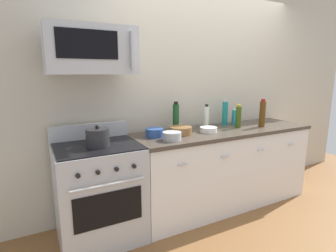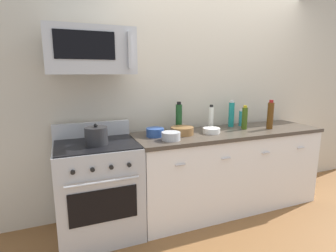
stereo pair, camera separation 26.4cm
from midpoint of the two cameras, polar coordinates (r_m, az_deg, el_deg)
name	(u,v)px [view 1 (the left image)]	position (r m, az deg, el deg)	size (l,w,h in m)	color
ground_plane	(222,203)	(3.41, 9.24, -16.03)	(6.34, 6.34, 0.00)	brown
back_wall	(205,90)	(3.38, 5.74, 7.70)	(5.28, 0.10, 2.70)	beige
counter_unit	(223,167)	(3.23, 9.51, -8.76)	(2.19, 0.66, 0.92)	white
range_oven	(99,192)	(2.67, -17.42, -13.40)	(0.76, 0.69, 1.07)	#B7BABF
microwave	(90,51)	(2.48, -19.42, 15.09)	(0.74, 0.44, 0.40)	#B7BABF
bottle_olive_oil	(238,117)	(3.21, 12.69, 1.94)	(0.06, 0.06, 0.28)	#385114
bottle_sparkling_teal	(225,113)	(3.32, 9.95, 2.72)	(0.07, 0.07, 0.32)	#197F7A
bottle_dish_soap	(234,117)	(3.41, 11.90, 1.90)	(0.06, 0.06, 0.20)	teal
bottle_wine_green	(176,117)	(2.96, -0.86, 1.91)	(0.07, 0.07, 0.33)	#19471E
bottle_vinegar_white	(206,117)	(3.13, 5.89, 1.97)	(0.06, 0.06, 0.28)	silver
bottle_wine_amber	(262,114)	(3.34, 17.54, 2.53)	(0.07, 0.07, 0.34)	#59330F
bowl_steel_prep	(172,136)	(2.57, -2.10, -2.15)	(0.18, 0.18, 0.08)	#B2B5BA
bowl_blue_mixing	(154,132)	(2.71, -5.73, -1.40)	(0.18, 0.18, 0.09)	#2D519E
bowl_white_ceramic	(208,129)	(2.93, 6.18, -0.75)	(0.19, 0.19, 0.06)	white
bowl_wooden_salad	(180,130)	(2.81, 0.03, -0.93)	(0.25, 0.25, 0.08)	brown
stockpot	(98,138)	(2.44, -17.92, -2.42)	(0.20, 0.20, 0.19)	#262628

